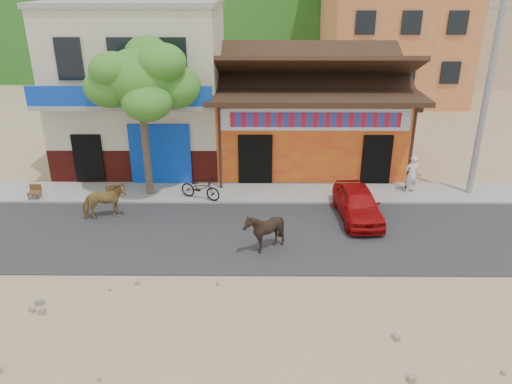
% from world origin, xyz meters
% --- Properties ---
extents(ground, '(120.00, 120.00, 0.00)m').
position_xyz_m(ground, '(0.00, 0.00, 0.00)').
color(ground, '#9E825B').
rests_on(ground, ground).
extents(road, '(60.00, 5.00, 0.04)m').
position_xyz_m(road, '(0.00, 2.50, 0.02)').
color(road, '#28282B').
rests_on(road, ground).
extents(sidewalk, '(60.00, 2.00, 0.12)m').
position_xyz_m(sidewalk, '(0.00, 6.00, 0.06)').
color(sidewalk, gray).
rests_on(sidewalk, ground).
extents(dance_club, '(8.00, 6.00, 3.60)m').
position_xyz_m(dance_club, '(2.00, 10.00, 1.80)').
color(dance_club, orange).
rests_on(dance_club, ground).
extents(cafe_building, '(7.00, 6.00, 7.00)m').
position_xyz_m(cafe_building, '(-5.50, 10.00, 3.50)').
color(cafe_building, beige).
rests_on(cafe_building, ground).
extents(apartment_front, '(9.00, 9.00, 12.00)m').
position_xyz_m(apartment_front, '(9.00, 24.00, 6.00)').
color(apartment_front, '#CC723F').
rests_on(apartment_front, ground).
extents(apartment_rear, '(8.00, 8.00, 10.00)m').
position_xyz_m(apartment_rear, '(18.00, 30.00, 5.00)').
color(apartment_rear, tan).
rests_on(apartment_rear, ground).
extents(tree, '(3.00, 3.00, 6.00)m').
position_xyz_m(tree, '(-4.60, 5.80, 3.12)').
color(tree, '#2D721E').
rests_on(tree, sidewalk).
extents(utility_pole, '(0.24, 0.24, 8.00)m').
position_xyz_m(utility_pole, '(8.20, 6.00, 4.12)').
color(utility_pole, gray).
rests_on(utility_pole, sidewalk).
extents(cow_tan, '(1.68, 1.24, 1.29)m').
position_xyz_m(cow_tan, '(-5.77, 3.74, 0.69)').
color(cow_tan, olive).
rests_on(cow_tan, road).
extents(cow_dark, '(1.34, 1.22, 1.37)m').
position_xyz_m(cow_dark, '(-0.07, 1.47, 0.72)').
color(cow_dark, black).
rests_on(cow_dark, road).
extents(red_car, '(1.58, 3.47, 1.15)m').
position_xyz_m(red_car, '(3.30, 3.80, 0.62)').
color(red_car, '#9F0B0C').
rests_on(red_car, road).
extents(scooter, '(1.77, 1.18, 0.88)m').
position_xyz_m(scooter, '(-2.52, 5.30, 0.56)').
color(scooter, black).
rests_on(scooter, sidewalk).
extents(pedestrian, '(0.61, 0.45, 1.52)m').
position_xyz_m(pedestrian, '(5.83, 6.05, 0.88)').
color(pedestrian, white).
rests_on(pedestrian, sidewalk).
extents(cafe_chair_left, '(0.47, 0.47, 0.95)m').
position_xyz_m(cafe_chair_left, '(-9.00, 5.30, 0.60)').
color(cafe_chair_left, '#50331A').
rests_on(cafe_chair_left, sidewalk).
extents(cafe_chair_right, '(0.55, 0.55, 0.89)m').
position_xyz_m(cafe_chair_right, '(-6.00, 5.35, 0.56)').
color(cafe_chair_right, '#4A2B18').
rests_on(cafe_chair_right, sidewalk).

